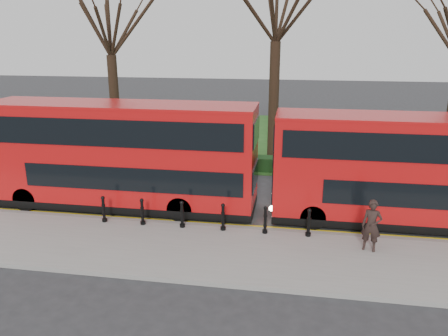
% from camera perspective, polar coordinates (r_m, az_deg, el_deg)
% --- Properties ---
extents(ground, '(120.00, 120.00, 0.00)m').
position_cam_1_polar(ground, '(17.88, -2.12, -6.52)').
color(ground, '#28282B').
rests_on(ground, ground).
extents(pavement, '(60.00, 4.00, 0.15)m').
position_cam_1_polar(pavement, '(15.21, -4.40, -10.67)').
color(pavement, gray).
rests_on(pavement, ground).
extents(kerb, '(60.00, 0.25, 0.16)m').
position_cam_1_polar(kerb, '(16.96, -2.80, -7.60)').
color(kerb, slate).
rests_on(kerb, ground).
extents(grass_verge, '(60.00, 18.00, 0.06)m').
position_cam_1_polar(grass_verge, '(32.04, 3.22, 4.09)').
color(grass_verge, '#1D4717').
rests_on(grass_verge, ground).
extents(hedge, '(60.00, 0.90, 0.80)m').
position_cam_1_polar(hedge, '(24.07, 1.08, 0.71)').
color(hedge, black).
rests_on(hedge, ground).
extents(yellow_line_outer, '(60.00, 0.10, 0.01)m').
position_cam_1_polar(yellow_line_outer, '(17.25, -2.58, -7.41)').
color(yellow_line_outer, yellow).
rests_on(yellow_line_outer, ground).
extents(yellow_line_inner, '(60.00, 0.10, 0.01)m').
position_cam_1_polar(yellow_line_inner, '(17.43, -2.45, -7.14)').
color(yellow_line_inner, yellow).
rests_on(yellow_line_inner, ground).
extents(tree_left, '(6.96, 6.96, 10.87)m').
position_cam_1_polar(tree_left, '(28.44, -14.81, 17.96)').
color(tree_left, black).
rests_on(tree_left, ground).
extents(tree_mid, '(7.92, 7.92, 12.37)m').
position_cam_1_polar(tree_mid, '(26.18, 6.93, 20.92)').
color(tree_mid, black).
rests_on(tree_mid, ground).
extents(bollard_row, '(7.97, 0.15, 1.00)m').
position_cam_1_polar(bollard_row, '(16.40, -2.84, -6.29)').
color(bollard_row, black).
rests_on(bollard_row, pavement).
extents(bus_lead, '(11.25, 2.58, 4.48)m').
position_cam_1_polar(bus_lead, '(18.81, -13.18, 1.51)').
color(bus_lead, '#B70F10').
rests_on(bus_lead, ground).
extents(bus_rear, '(10.72, 2.46, 4.27)m').
position_cam_1_polar(bus_rear, '(18.09, 23.77, -0.47)').
color(bus_rear, '#B70F10').
rests_on(bus_rear, ground).
extents(pedestrian, '(0.74, 0.59, 1.79)m').
position_cam_1_polar(pedestrian, '(15.44, 18.71, -7.15)').
color(pedestrian, black).
rests_on(pedestrian, pavement).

